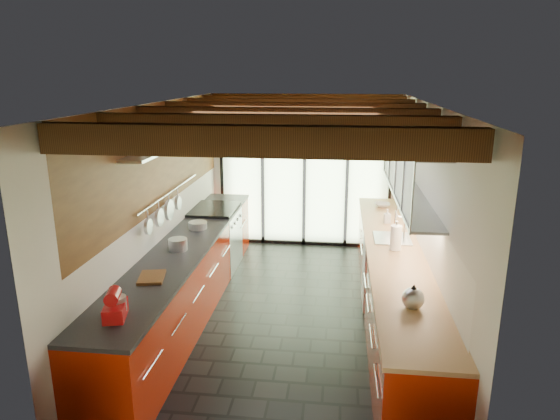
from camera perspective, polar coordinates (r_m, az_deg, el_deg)
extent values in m
plane|color=black|center=(6.41, 0.89, -11.83)|extent=(5.50, 5.50, 0.00)
plane|color=silver|center=(8.60, 2.84, 4.44)|extent=(3.20, 0.00, 3.20)
plane|color=silver|center=(3.40, -3.98, -13.45)|extent=(3.20, 0.00, 3.20)
plane|color=silver|center=(6.29, -13.70, -0.11)|extent=(0.00, 5.50, 5.50)
plane|color=silver|center=(5.99, 16.36, -1.08)|extent=(0.00, 5.50, 5.50)
plane|color=#472814|center=(5.71, 1.00, 12.04)|extent=(5.50, 5.50, 0.00)
cube|color=#593316|center=(3.50, -2.81, 7.87)|extent=(3.14, 0.14, 0.22)
cube|color=#593316|center=(4.38, -0.83, 9.42)|extent=(3.14, 0.14, 0.22)
cube|color=#593316|center=(5.27, 0.49, 10.44)|extent=(3.14, 0.14, 0.22)
cube|color=#593316|center=(6.16, 1.43, 11.17)|extent=(3.14, 0.14, 0.22)
cube|color=#593316|center=(7.06, 2.14, 11.71)|extent=(3.14, 0.14, 0.22)
cube|color=#593316|center=(7.95, 2.70, 12.12)|extent=(3.14, 0.14, 0.22)
cube|color=brown|center=(8.42, 2.92, 11.42)|extent=(3.14, 0.06, 0.50)
plane|color=brown|center=(6.33, -13.21, 6.27)|extent=(0.00, 4.90, 4.90)
plane|color=#C6EAAD|center=(8.63, 2.82, 2.96)|extent=(2.90, 0.00, 2.90)
cube|color=black|center=(8.83, -6.63, 3.16)|extent=(0.05, 0.04, 2.15)
cube|color=black|center=(8.64, 12.46, 2.62)|extent=(0.05, 0.04, 2.15)
cube|color=black|center=(8.58, 2.80, 2.89)|extent=(0.06, 0.05, 2.15)
cube|color=black|center=(8.42, 2.89, 10.05)|extent=(2.90, 0.05, 0.06)
cylinder|color=red|center=(8.38, 2.90, 11.40)|extent=(0.34, 0.04, 0.34)
cylinder|color=beige|center=(8.36, 2.89, 11.39)|extent=(0.28, 0.02, 0.28)
cube|color=#A21B05|center=(6.47, -10.50, -7.56)|extent=(0.65, 5.00, 0.88)
cube|color=black|center=(6.31, -10.70, -3.70)|extent=(0.68, 5.00, 0.04)
cube|color=silver|center=(7.77, -7.37, -3.44)|extent=(0.66, 0.90, 0.90)
cube|color=black|center=(7.63, -7.50, 0.04)|extent=(0.65, 0.90, 0.06)
cube|color=#A21B05|center=(6.24, 12.78, -8.59)|extent=(0.65, 5.00, 0.88)
cube|color=#AE7C54|center=(6.07, 13.04, -4.62)|extent=(0.68, 5.00, 0.04)
cube|color=white|center=(6.57, 9.56, -7.12)|extent=(0.02, 0.60, 0.84)
cube|color=silver|center=(6.43, 12.69, -3.19)|extent=(0.45, 0.52, 0.02)
cylinder|color=silver|center=(6.40, 14.08, -1.74)|extent=(0.02, 0.02, 0.34)
torus|color=silver|center=(6.34, 13.64, -0.26)|extent=(0.14, 0.02, 0.14)
plane|color=silver|center=(6.11, 13.15, 4.76)|extent=(0.00, 3.00, 3.00)
cube|color=#9EA0A5|center=(6.20, 14.53, 1.65)|extent=(0.34, 3.00, 0.03)
cube|color=#9EA0A5|center=(6.08, 14.95, 7.80)|extent=(0.34, 3.00, 0.03)
cylinder|color=silver|center=(6.50, -12.40, 2.02)|extent=(0.02, 2.20, 0.02)
cube|color=silver|center=(6.27, -12.24, 7.40)|extent=(0.28, 2.60, 0.03)
cylinder|color=silver|center=(5.72, -14.82, -1.83)|extent=(0.04, 0.18, 0.18)
cylinder|color=silver|center=(6.04, -13.62, -0.86)|extent=(0.04, 0.22, 0.22)
cylinder|color=silver|center=(6.35, -12.54, 0.02)|extent=(0.04, 0.26, 0.26)
cylinder|color=silver|center=(6.67, -11.57, 0.81)|extent=(0.04, 0.18, 0.18)
cube|color=red|center=(4.55, -18.29, -10.87)|extent=(0.24, 0.33, 0.13)
cylinder|color=red|center=(4.47, -18.57, -9.28)|extent=(0.16, 0.21, 0.12)
cylinder|color=silver|center=(4.57, -18.06, -10.12)|extent=(0.18, 0.18, 0.13)
cylinder|color=silver|center=(5.99, -11.59, -3.87)|extent=(0.26, 0.26, 0.14)
cylinder|color=silver|center=(6.76, -9.38, -1.73)|extent=(0.31, 0.31, 0.09)
cube|color=brown|center=(5.26, -14.45, -7.46)|extent=(0.31, 0.39, 0.03)
sphere|color=silver|center=(4.63, 14.97, -9.64)|extent=(0.22, 0.22, 0.20)
cone|color=black|center=(4.58, 15.06, -8.41)|extent=(0.08, 0.08, 0.05)
cylinder|color=silver|center=(4.72, 14.80, -8.99)|extent=(0.03, 0.08, 0.04)
cylinder|color=white|center=(6.00, 13.10, -3.16)|extent=(0.15, 0.15, 0.29)
cylinder|color=silver|center=(5.95, 13.20, -1.51)|extent=(0.03, 0.03, 0.05)
imported|color=silver|center=(7.07, 12.17, -0.70)|extent=(0.10, 0.10, 0.19)
imported|color=silver|center=(7.91, 11.61, 0.56)|extent=(0.25, 0.25, 0.06)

